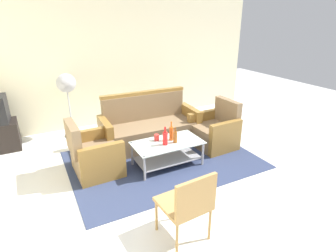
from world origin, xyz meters
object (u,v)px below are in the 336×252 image
Objects in this scene: couch at (150,129)px; coffee_table at (167,150)px; armchair_right at (215,132)px; cup at (157,137)px; armchair_left at (94,156)px; bottle_brown at (175,137)px; bottle_red at (165,138)px; bottle_orange at (171,133)px; pedestal_fan at (67,87)px; wicker_chair at (188,202)px.

coffee_table is (-0.07, -0.86, -0.04)m from couch.
cup is (-1.22, -0.09, 0.17)m from armchair_right.
armchair_left is 1.28m from bottle_brown.
armchair_right reaches higher than bottle_red.
bottle_brown is at bearing 103.60° from armchair_right.
couch is at bearing 91.44° from bottle_orange.
pedestal_fan is 3.57m from wicker_chair.
couch is at bearing 71.30° from wicker_chair.
couch is at bearing 74.96° from cup.
wicker_chair is at bearing -104.46° from cup.
pedestal_fan reaches higher than bottle_brown.
armchair_left is at bearing 167.29° from bottle_orange.
cup is at bearing 103.78° from bottle_red.
bottle_orange is at bearing 29.16° from coffee_table.
cup is at bearing 76.28° from couch.
bottle_brown reaches higher than cup.
bottle_orange is at bearing -24.38° from cup.
armchair_right is 1.06m from bottle_orange.
bottle_red is at bearing 100.98° from armchair_right.
armchair_left is 3.26× the size of bottle_brown.
bottle_brown is 0.21× the size of pedestal_fan.
couch is 1.65× the size of coffee_table.
cup is at bearing 71.47° from wicker_chair.
coffee_table is at bearing 150.34° from bottle_brown.
cup is 1.74m from wicker_chair.
armchair_left reaches higher than wicker_chair.
bottle_brown is (1.20, -0.38, 0.22)m from armchair_left.
cup is (-0.19, -0.71, 0.14)m from couch.
pedestal_fan is (-1.23, 1.09, 0.70)m from couch.
couch is 0.95m from bottle_red.
coffee_table is 1.31× the size of wicker_chair.
cup is (-0.21, 0.10, -0.07)m from bottle_orange.
armchair_left is 2.86× the size of bottle_red.
bottle_red is (-0.07, -0.06, 0.25)m from coffee_table.
armchair_left is at bearing 84.89° from armchair_right.
cup is 0.12× the size of wicker_chair.
bottle_orange is 1.71m from wicker_chair.
wicker_chair is (-0.43, -1.68, 0.03)m from cup.
pedestal_fan is at bearing 122.23° from bottle_brown.
coffee_table is 0.28m from bottle_orange.
bottle_brown is 0.82× the size of bottle_orange.
armchair_left is 2.69× the size of bottle_orange.
couch reaches higher than armchair_right.
armchair_right is 2.69× the size of bottle_orange.
armchair_right reaches higher than wicker_chair.
armchair_left is 1.14m from coffee_table.
coffee_table is at bearing -51.42° from cup.
coffee_table is at bearing 39.12° from bottle_red.
wicker_chair is (-0.55, -1.53, 0.22)m from coffee_table.
couch is 2.48m from wicker_chair.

